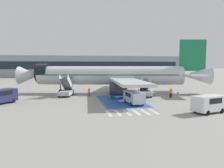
{
  "coord_description": "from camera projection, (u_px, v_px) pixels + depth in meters",
  "views": [
    {
      "loc": [
        -6.16,
        -46.74,
        6.05
      ],
      "look_at": [
        2.14,
        -2.18,
        2.11
      ],
      "focal_mm": 35.0,
      "sensor_mm": 36.0,
      "label": 1
    }
  ],
  "objects": [
    {
      "name": "traffic_cone_0",
      "position": [
        119.0,
        94.0,
        43.6
      ],
      "size": [
        0.43,
        0.43,
        0.48
      ],
      "color": "orange",
      "rests_on": "ground_plane"
    },
    {
      "name": "ground_crew_1",
      "position": [
        171.0,
        92.0,
        41.74
      ],
      "size": [
        0.43,
        0.23,
        1.69
      ],
      "rotation": [
        0.0,
        0.0,
        0.0
      ],
      "color": "black",
      "rests_on": "ground_plane"
    },
    {
      "name": "ground_crew_2",
      "position": [
        112.0,
        92.0,
        40.06
      ],
      "size": [
        0.38,
        0.49,
        1.86
      ],
      "rotation": [
        0.0,
        0.0,
        4.31
      ],
      "color": "#191E38",
      "rests_on": "ground_plane"
    },
    {
      "name": "ground_crew_0",
      "position": [
        170.0,
        92.0,
        39.93
      ],
      "size": [
        0.45,
        0.28,
        1.8
      ],
      "rotation": [
        0.0,
        0.0,
        6.16
      ],
      "color": "#191E38",
      "rests_on": "ground_plane"
    },
    {
      "name": "boarding_stairs_forward",
      "position": [
        66.0,
        91.0,
        42.51
      ],
      "size": [
        3.14,
        5.51,
        4.38
      ],
      "rotation": [
        0.0,
        0.0,
        -0.21
      ],
      "color": "#ADB2BA",
      "rests_on": "ground_plane"
    },
    {
      "name": "service_van_2",
      "position": [
        209.0,
        103.0,
        27.52
      ],
      "size": [
        4.7,
        3.25,
        2.2
      ],
      "rotation": [
        0.0,
        0.0,
        5.02
      ],
      "color": "silver",
      "rests_on": "ground_plane"
    },
    {
      "name": "apron_walkway_bar_0",
      "position": [
        109.0,
        113.0,
        27.43
      ],
      "size": [
        0.44,
        3.6,
        0.01
      ],
      "primitive_type": "cube",
      "color": "silver",
      "rests_on": "ground_plane"
    },
    {
      "name": "apron_walkway_bar_2",
      "position": [
        127.0,
        112.0,
        27.87
      ],
      "size": [
        0.44,
        3.6,
        0.01
      ],
      "primitive_type": "cube",
      "color": "silver",
      "rests_on": "ground_plane"
    },
    {
      "name": "service_van_3",
      "position": [
        134.0,
        97.0,
        33.91
      ],
      "size": [
        2.21,
        5.02,
        1.93
      ],
      "rotation": [
        0.0,
        0.0,
        3.2
      ],
      "color": "silver",
      "rests_on": "ground_plane"
    },
    {
      "name": "apron_walkway_bar_4",
      "position": [
        145.0,
        112.0,
        28.31
      ],
      "size": [
        0.44,
        3.6,
        0.01
      ],
      "primitive_type": "cube",
      "color": "silver",
      "rests_on": "ground_plane"
    },
    {
      "name": "apron_stand_patch_blue",
      "position": [
        120.0,
        101.0,
        37.03
      ],
      "size": [
        6.82,
        13.41,
        0.01
      ],
      "primitive_type": "cube",
      "color": "#2856A8",
      "rests_on": "ground_plane"
    },
    {
      "name": "apron_leadline_yellow",
      "position": [
        110.0,
        93.0,
        46.91
      ],
      "size": [
        73.08,
        15.46,
        0.01
      ],
      "primitive_type": "cube",
      "rotation": [
        0.0,
        0.0,
        1.36
      ],
      "color": "gold",
      "rests_on": "ground_plane"
    },
    {
      "name": "apron_walkway_bar_3",
      "position": [
        136.0,
        112.0,
        28.09
      ],
      "size": [
        0.44,
        3.6,
        0.01
      ],
      "primitive_type": "cube",
      "color": "silver",
      "rests_on": "ground_plane"
    },
    {
      "name": "ground_crew_3",
      "position": [
        89.0,
        91.0,
        42.3
      ],
      "size": [
        0.47,
        0.33,
        1.72
      ],
      "rotation": [
        0.0,
        0.0,
        6.03
      ],
      "color": "#2D2D33",
      "rests_on": "ground_plane"
    },
    {
      "name": "boarding_stairs_aft",
      "position": [
        145.0,
        91.0,
        42.18
      ],
      "size": [
        3.14,
        5.51,
        3.94
      ],
      "rotation": [
        0.0,
        0.0,
        -0.21
      ],
      "color": "#ADB2BA",
      "rests_on": "ground_plane"
    },
    {
      "name": "service_van_1",
      "position": [
        1.0,
        95.0,
        33.98
      ],
      "size": [
        4.38,
        4.96,
        2.29
      ],
      "rotation": [
        0.0,
        0.0,
        2.52
      ],
      "color": "#1E234C",
      "rests_on": "ground_plane"
    },
    {
      "name": "traffic_cone_1",
      "position": [
        178.0,
        92.0,
        46.12
      ],
      "size": [
        0.54,
        0.54,
        0.6
      ],
      "color": "orange",
      "rests_on": "ground_plane"
    },
    {
      "name": "fuel_tanker",
      "position": [
        119.0,
        79.0,
        70.71
      ],
      "size": [
        10.22,
        3.06,
        3.34
      ],
      "rotation": [
        0.0,
        0.0,
        1.62
      ],
      "color": "#38383D",
      "rests_on": "ground_plane"
    },
    {
      "name": "airliner",
      "position": [
        113.0,
        76.0,
        46.57
      ],
      "size": [
        40.75,
        35.29,
        11.36
      ],
      "rotation": [
        0.0,
        0.0,
        1.36
      ],
      "color": "silver",
      "rests_on": "ground_plane"
    },
    {
      "name": "ground_plane",
      "position": [
        100.0,
        93.0,
        47.42
      ],
      "size": [
        600.0,
        600.0,
        0.0
      ],
      "primitive_type": "plane",
      "color": "gray"
    },
    {
      "name": "apron_walkway_bar_1",
      "position": [
        118.0,
        113.0,
        27.65
      ],
      "size": [
        0.44,
        3.6,
        0.01
      ],
      "primitive_type": "cube",
      "color": "silver",
      "rests_on": "ground_plane"
    },
    {
      "name": "terminal_building",
      "position": [
        71.0,
        66.0,
        114.87
      ],
      "size": [
        117.44,
        12.1,
        10.79
      ],
      "color": "#89939E",
      "rests_on": "ground_plane"
    },
    {
      "name": "apron_walkway_bar_5",
      "position": [
        154.0,
        111.0,
        28.53
      ],
      "size": [
        0.44,
        3.6,
        0.01
      ],
      "primitive_type": "cube",
      "color": "silver",
      "rests_on": "ground_plane"
    }
  ]
}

